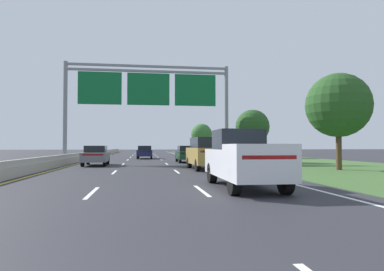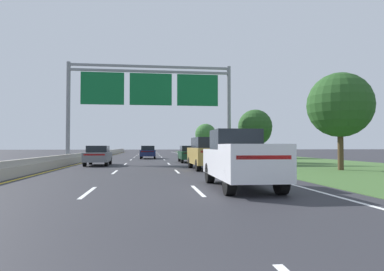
% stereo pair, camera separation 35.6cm
% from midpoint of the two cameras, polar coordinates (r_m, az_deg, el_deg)
% --- Properties ---
extents(ground_plane, '(220.00, 220.00, 0.00)m').
position_cam_midpoint_polar(ground_plane, '(36.40, -7.09, -4.16)').
color(ground_plane, '#2B2B30').
extents(lane_striping, '(11.96, 106.00, 0.01)m').
position_cam_midpoint_polar(lane_striping, '(35.94, -7.09, -4.19)').
color(lane_striping, white).
rests_on(lane_striping, ground).
extents(grass_verge_right, '(14.00, 110.00, 0.02)m').
position_cam_midpoint_polar(grass_verge_right, '(38.98, 13.93, -3.95)').
color(grass_verge_right, '#3D602D').
rests_on(grass_verge_right, ground).
extents(median_barrier_concrete, '(0.60, 110.00, 0.85)m').
position_cam_midpoint_polar(median_barrier_concrete, '(36.98, -17.39, -3.51)').
color(median_barrier_concrete, '#A8A399').
rests_on(median_barrier_concrete, ground).
extents(overhead_sign_gantry, '(15.06, 0.42, 9.11)m').
position_cam_midpoint_polar(overhead_sign_gantry, '(32.09, -6.51, 7.03)').
color(overhead_sign_gantry, gray).
rests_on(overhead_sign_gantry, ground).
extents(pickup_truck_white, '(2.05, 5.42, 2.20)m').
position_cam_midpoint_polar(pickup_truck_white, '(13.01, 8.77, -3.84)').
color(pickup_truck_white, silver).
rests_on(pickup_truck_white, ground).
extents(car_gold_right_lane_suv, '(2.03, 4.75, 2.11)m').
position_cam_midpoint_polar(car_gold_right_lane_suv, '(22.69, 2.84, -2.88)').
color(car_gold_right_lane_suv, '#A38438').
rests_on(car_gold_right_lane_suv, ground).
extents(car_grey_left_lane_sedan, '(1.89, 4.43, 1.57)m').
position_cam_midpoint_polar(car_grey_left_lane_sedan, '(28.46, -14.92, -3.16)').
color(car_grey_left_lane_sedan, slate).
rests_on(car_grey_left_lane_sedan, ground).
extents(car_navy_centre_lane_sedan, '(1.91, 4.43, 1.57)m').
position_cam_midpoint_polar(car_navy_centre_lane_sedan, '(42.28, -7.04, -2.71)').
color(car_navy_centre_lane_sedan, '#161E47').
rests_on(car_navy_centre_lane_sedan, ground).
extents(car_darkgreen_right_lane_sedan, '(1.82, 4.40, 1.57)m').
position_cam_midpoint_polar(car_darkgreen_right_lane_sedan, '(32.60, -0.16, -3.02)').
color(car_darkgreen_right_lane_sedan, '#193D23').
rests_on(car_darkgreen_right_lane_sedan, ground).
extents(roadside_tree_near, '(4.14, 4.14, 6.26)m').
position_cam_midpoint_polar(roadside_tree_near, '(24.22, 23.68, 4.63)').
color(roadside_tree_near, '#4C3823').
rests_on(roadside_tree_near, ground).
extents(roadside_tree_mid, '(3.24, 3.24, 5.03)m').
position_cam_midpoint_polar(roadside_tree_mid, '(33.43, 10.70, 1.45)').
color(roadside_tree_mid, '#4C3823').
rests_on(roadside_tree_mid, ground).
extents(roadside_tree_far, '(3.99, 3.99, 5.62)m').
position_cam_midpoint_polar(roadside_tree_far, '(45.50, 10.78, 0.91)').
color(roadside_tree_far, '#4C3823').
rests_on(roadside_tree_far, ground).
extents(roadside_tree_distant, '(3.60, 3.60, 5.35)m').
position_cam_midpoint_polar(roadside_tree_distant, '(58.90, 2.44, 0.20)').
color(roadside_tree_distant, '#4C3823').
rests_on(roadside_tree_distant, ground).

